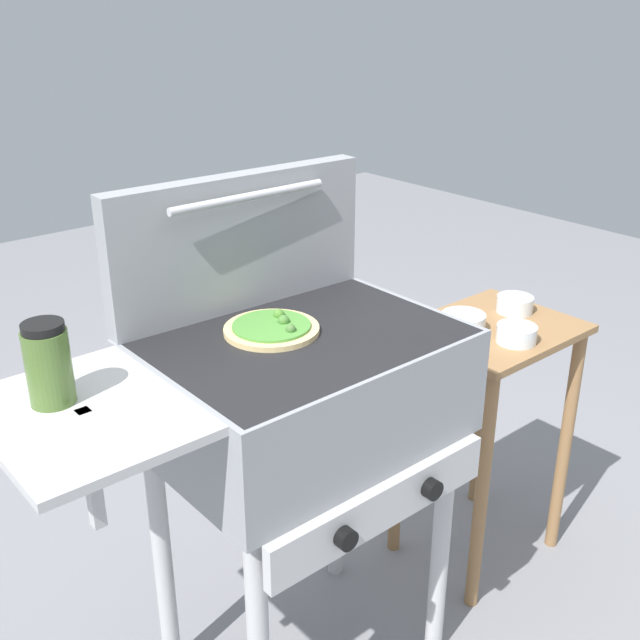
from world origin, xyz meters
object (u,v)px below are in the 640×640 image
prep_table (487,394)px  topping_bowl_far (516,335)px  topping_bowl_near (515,305)px  sauce_jar (48,364)px  topping_bowl_middle (463,323)px  grill (298,399)px  pizza_veggie (272,328)px

prep_table → topping_bowl_far: bearing=-111.1°
prep_table → topping_bowl_near: topping_bowl_near is taller
prep_table → sauce_jar: bearing=177.0°
topping_bowl_near → topping_bowl_middle: same height
grill → topping_bowl_near: grill is taller
pizza_veggie → topping_bowl_far: size_ratio=1.97×
topping_bowl_far → topping_bowl_middle: 0.14m
prep_table → topping_bowl_middle: topping_bowl_middle is taller
pizza_veggie → sauce_jar: bearing=178.8°
grill → topping_bowl_middle: bearing=4.1°
grill → topping_bowl_near: (0.80, 0.03, -0.00)m
sauce_jar → topping_bowl_near: bearing=-1.5°
grill → pizza_veggie: bearing=112.9°
grill → pizza_veggie: 0.16m
sauce_jar → topping_bowl_far: size_ratio=1.46×
pizza_veggie → prep_table: size_ratio=0.27×
grill → topping_bowl_far: bearing=-8.5°
grill → topping_bowl_far: size_ratio=9.40×
topping_bowl_far → topping_bowl_near: bearing=37.7°
pizza_veggie → prep_table: (0.70, -0.05, -0.38)m
prep_table → topping_bowl_near: (0.12, 0.03, 0.23)m
topping_bowl_middle → topping_bowl_far: bearing=-72.3°
pizza_veggie → topping_bowl_far: bearing=-12.9°
sauce_jar → topping_bowl_middle: bearing=-1.2°
topping_bowl_far → pizza_veggie: bearing=167.1°
topping_bowl_near → topping_bowl_far: 0.21m
grill → prep_table: 0.71m
pizza_veggie → topping_bowl_middle: 0.64m
sauce_jar → prep_table: size_ratio=0.20×
topping_bowl_near → topping_bowl_far: (-0.16, -0.13, -0.00)m
topping_bowl_far → topping_bowl_middle: (-0.04, 0.14, 0.00)m
grill → topping_bowl_near: bearing=2.2°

